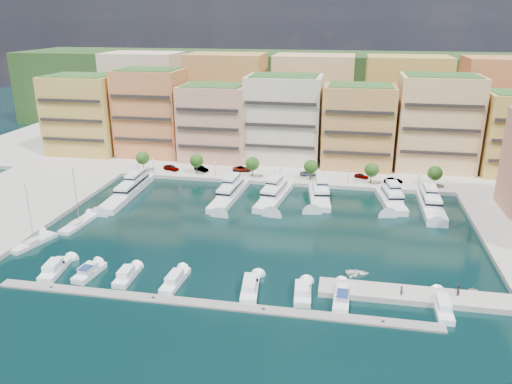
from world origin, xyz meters
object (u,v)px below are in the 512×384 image
at_px(car_3, 308,173).
at_px(yacht_6, 431,204).
at_px(car_2, 242,169).
at_px(car_5, 393,181).
at_px(lamppost_4, 420,178).
at_px(tender_3, 473,290).
at_px(cruiser_3, 175,281).
at_px(tree_0, 143,158).
at_px(sailboat_0, 33,243).
at_px(person_0, 401,290).
at_px(cruiser_1, 89,272).
at_px(yacht_2, 230,193).
at_px(cruiser_6, 303,293).
at_px(person_1, 457,290).
at_px(cruiser_5, 250,288).
at_px(yacht_4, 319,196).
at_px(cruiser_9, 442,307).
at_px(sailboat_1, 78,224).
at_px(lamppost_0, 153,164).
at_px(yacht_5, 391,199).
at_px(tree_4, 372,170).
at_px(yacht_0, 130,189).
at_px(lamppost_1, 215,167).
at_px(car_0, 171,168).
at_px(tree_3, 311,167).
at_px(tree_2, 253,164).
at_px(lamppost_2, 280,171).
at_px(yacht_3, 274,194).
at_px(lamppost_3, 348,175).
at_px(cruiser_7, 342,297).
at_px(car_4, 362,176).
at_px(car_1, 201,169).
at_px(tree_5, 435,173).

bearing_deg(car_3, yacht_6, -131.81).
height_order(car_2, car_5, car_5).
relative_size(lamppost_4, tender_3, 2.75).
bearing_deg(cruiser_3, tree_0, 117.15).
height_order(sailboat_0, person_0, sailboat_0).
height_order(cruiser_1, car_3, car_3).
bearing_deg(yacht_6, tree_0, 170.17).
height_order(yacht_2, cruiser_6, yacht_2).
bearing_deg(person_1, person_0, -20.36).
bearing_deg(yacht_2, car_3, 45.78).
bearing_deg(cruiser_5, yacht_4, 79.62).
bearing_deg(cruiser_9, car_2, 125.87).
bearing_deg(sailboat_0, yacht_4, 33.73).
bearing_deg(person_1, sailboat_1, -42.85).
height_order(lamppost_0, tender_3, lamppost_0).
relative_size(yacht_4, yacht_5, 1.06).
bearing_deg(tree_4, cruiser_1, -130.74).
bearing_deg(cruiser_6, cruiser_1, -179.98).
bearing_deg(yacht_5, sailboat_1, -158.72).
distance_m(yacht_6, cruiser_5, 56.55).
bearing_deg(tree_0, person_0, -40.12).
xyz_separation_m(yacht_4, tender_3, (27.97, -39.27, -0.69)).
bearing_deg(tree_4, person_0, -86.86).
relative_size(yacht_0, cruiser_1, 3.72).
xyz_separation_m(lamppost_1, car_0, (-14.18, 3.89, -2.00)).
relative_size(tree_3, yacht_0, 0.21).
relative_size(tree_2, cruiser_3, 0.66).
xyz_separation_m(lamppost_2, yacht_0, (-36.74, -14.64, -2.62)).
height_order(tree_0, tender_3, tree_0).
height_order(yacht_3, cruiser_5, yacht_3).
xyz_separation_m(tree_2, person_1, (43.83, -55.03, -2.78)).
xyz_separation_m(lamppost_3, yacht_0, (-54.74, -14.64, -2.62)).
relative_size(cruiser_7, car_4, 2.33).
relative_size(lamppost_0, car_2, 0.78).
xyz_separation_m(lamppost_4, yacht_3, (-35.78, -11.56, -2.62)).
height_order(tree_4, tender_3, tree_4).
bearing_deg(tree_4, lamppost_3, -159.03).
xyz_separation_m(yacht_3, yacht_4, (10.98, 1.53, -0.12)).
bearing_deg(yacht_3, lamppost_3, 33.03).
bearing_deg(car_4, person_0, -151.75).
xyz_separation_m(car_1, car_4, (45.10, 1.59, -0.04)).
height_order(tree_3, lamppost_1, tree_3).
height_order(tree_2, yacht_3, tree_2).
height_order(tree_5, yacht_2, tree_5).
bearing_deg(car_4, car_0, 115.80).
bearing_deg(yacht_0, sailboat_0, -101.49).
height_order(lamppost_3, yacht_3, yacht_3).
xyz_separation_m(yacht_4, sailboat_0, (-54.38, -36.30, -0.78)).
distance_m(tree_4, cruiser_9, 58.98).
bearing_deg(tree_2, car_4, 7.90).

